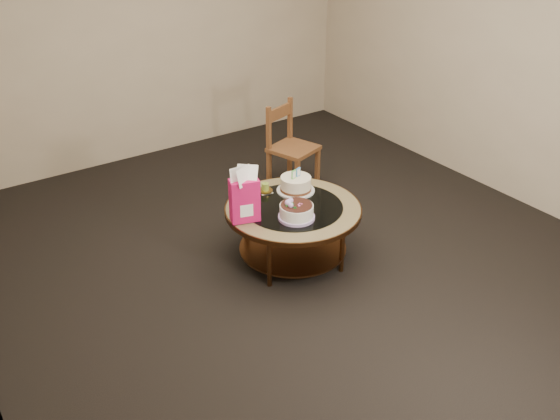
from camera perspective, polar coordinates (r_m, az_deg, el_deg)
ground at (r=4.85m, az=1.16°, el=-4.39°), size 5.00×5.00×0.00m
room_walls at (r=4.21m, az=1.37°, el=13.42°), size 4.52×5.02×2.61m
coffee_table at (r=4.66m, az=1.20°, el=-0.51°), size 1.02×1.02×0.46m
decorated_cake at (r=4.44m, az=1.50°, el=-0.20°), size 0.26×0.26×0.15m
cream_cake at (r=4.81m, az=1.45°, el=2.36°), size 0.29×0.29×0.19m
gift_bag at (r=4.35m, az=-3.28°, el=1.42°), size 0.23×0.19×0.41m
pillar_candle at (r=4.81m, az=-1.35°, el=1.94°), size 0.11×0.11×0.08m
dining_chair at (r=5.73m, az=0.97°, el=5.80°), size 0.48×0.48×0.81m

